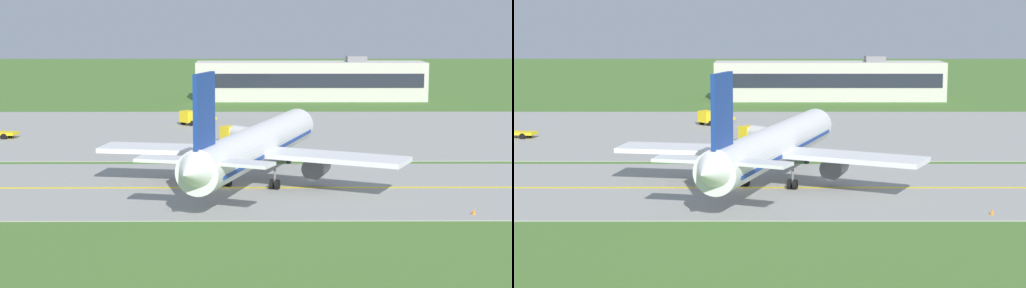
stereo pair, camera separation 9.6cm
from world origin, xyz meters
TOP-DOWN VIEW (x-y plane):
  - ground_plane at (0.00, 0.00)m, footprint 500.00×500.00m
  - taxiway_strip at (0.00, 0.00)m, footprint 240.00×28.00m
  - apron_pad at (10.00, 42.00)m, footprint 140.00×52.00m
  - taxiway_centreline at (0.00, 0.00)m, footprint 220.00×0.60m
  - airplane_lead at (3.33, 1.60)m, footprint 31.79×38.72m
  - service_truck_baggage at (1.47, 29.17)m, footprint 5.64×5.74m
  - service_truck_fuel at (-6.28, 50.29)m, footprint 5.88×6.07m
  - terminal_building at (15.25, 90.21)m, footprint 46.82×9.33m
  - traffic_cone_near_edge at (22.72, -11.82)m, footprint 0.44×0.44m

SIDE VIEW (x-z plane):
  - ground_plane at x=0.00m, z-range 0.00..0.00m
  - taxiway_strip at x=0.00m, z-range 0.00..0.10m
  - apron_pad at x=10.00m, z-range 0.00..0.10m
  - taxiway_centreline at x=0.00m, z-range 0.10..0.11m
  - traffic_cone_near_edge at x=22.72m, z-range 0.00..0.60m
  - service_truck_fuel at x=-6.28m, z-range -0.11..2.48m
  - service_truck_baggage at x=1.47m, z-range 0.21..2.86m
  - terminal_building at x=15.25m, z-range -0.57..8.49m
  - airplane_lead at x=3.33m, z-range -2.22..10.48m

